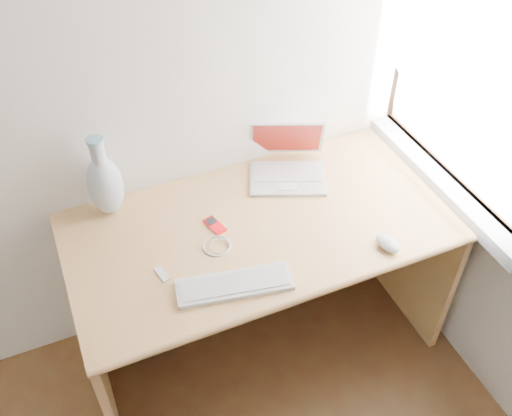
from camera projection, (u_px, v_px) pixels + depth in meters
name	position (u px, v px, depth m)	size (l,w,h in m)	color
window	(477.00, 73.00, 1.97)	(0.11, 0.99, 1.10)	white
desk	(253.00, 248.00, 2.36)	(1.47, 0.73, 0.78)	#DDB46B
laptop	(283.00, 165.00, 2.32)	(0.36, 0.36, 0.21)	silver
external_keyboard	(234.00, 284.00, 1.92)	(0.41, 0.19, 0.02)	white
mouse	(388.00, 243.00, 2.04)	(0.06, 0.10, 0.04)	silver
ipod	(215.00, 225.00, 2.13)	(0.07, 0.11, 0.01)	#AE0C0E
cable_coil	(217.00, 246.00, 2.06)	(0.10, 0.10, 0.01)	white
remote	(162.00, 274.00, 1.96)	(0.03, 0.07, 0.01)	white
vase	(105.00, 183.00, 2.10)	(0.13, 0.13, 0.34)	silver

